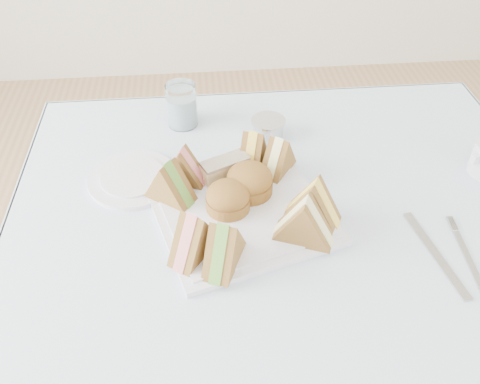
{
  "coord_description": "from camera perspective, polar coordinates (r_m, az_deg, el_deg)",
  "views": [
    {
      "loc": [
        -0.15,
        -0.56,
        1.39
      ],
      "look_at": [
        -0.09,
        0.1,
        0.8
      ],
      "focal_mm": 38.0,
      "sensor_mm": 36.0,
      "label": 1
    }
  ],
  "objects": [
    {
      "name": "sandwich_bl_b",
      "position": [
        0.95,
        -6.4,
        3.0
      ],
      "size": [
        0.1,
        0.07,
        0.08
      ],
      "primitive_type": null,
      "rotation": [
        0.0,
        0.0,
        2.77
      ],
      "color": "brown",
      "rests_on": "serving_plate"
    },
    {
      "name": "serving_plate",
      "position": [
        0.92,
        -0.0,
        -2.04
      ],
      "size": [
        0.37,
        0.37,
        0.01
      ],
      "primitive_type": "cube",
      "rotation": [
        0.0,
        0.0,
        0.29
      ],
      "color": "silver",
      "rests_on": "tablecloth"
    },
    {
      "name": "sandwich_bl_a",
      "position": [
        0.91,
        -7.95,
        1.25
      ],
      "size": [
        0.1,
        0.09,
        0.08
      ],
      "primitive_type": null,
      "rotation": [
        0.0,
        0.0,
        2.49
      ],
      "color": "brown",
      "rests_on": "serving_plate"
    },
    {
      "name": "knife",
      "position": [
        0.91,
        21.06,
        -6.47
      ],
      "size": [
        0.05,
        0.2,
        0.0
      ],
      "primitive_type": "cube",
      "rotation": [
        0.0,
        0.0,
        0.15
      ],
      "color": "#B8B8B8",
      "rests_on": "tablecloth"
    },
    {
      "name": "sandwich_fl_a",
      "position": [
        0.81,
        -5.21,
        -4.71
      ],
      "size": [
        0.09,
        0.11,
        0.09
      ],
      "primitive_type": null,
      "rotation": [
        0.0,
        0.0,
        0.93
      ],
      "color": "brown",
      "rests_on": "serving_plate"
    },
    {
      "name": "scone_left",
      "position": [
        0.9,
        -1.37,
        -0.66
      ],
      "size": [
        0.11,
        0.11,
        0.05
      ],
      "primitive_type": "cylinder",
      "rotation": [
        0.0,
        0.0,
        0.42
      ],
      "color": "brown",
      "rests_on": "serving_plate"
    },
    {
      "name": "sandwich_fr_a",
      "position": [
        0.88,
        8.29,
        -0.86
      ],
      "size": [
        0.11,
        0.09,
        0.09
      ],
      "primitive_type": null,
      "rotation": [
        0.0,
        0.0,
        -0.52
      ],
      "color": "brown",
      "rests_on": "serving_plate"
    },
    {
      "name": "water_glass",
      "position": [
        1.13,
        -6.57,
        9.66
      ],
      "size": [
        0.09,
        0.09,
        0.1
      ],
      "primitive_type": "cylinder",
      "rotation": [
        0.0,
        0.0,
        0.42
      ],
      "color": "white",
      "rests_on": "tablecloth"
    },
    {
      "name": "sandwich_fr_b",
      "position": [
        0.84,
        7.27,
        -3.01
      ],
      "size": [
        0.11,
        0.08,
        0.09
      ],
      "primitive_type": null,
      "rotation": [
        0.0,
        0.0,
        -0.38
      ],
      "color": "brown",
      "rests_on": "serving_plate"
    },
    {
      "name": "fork",
      "position": [
        0.91,
        24.89,
        -8.33
      ],
      "size": [
        0.03,
        0.19,
        0.0
      ],
      "primitive_type": "cube",
      "rotation": [
        0.0,
        0.0,
        -0.08
      ],
      "color": "#B8B8B8",
      "rests_on": "tablecloth"
    },
    {
      "name": "side_plate",
      "position": [
        1.01,
        -11.93,
        1.45
      ],
      "size": [
        0.19,
        0.19,
        0.01
      ],
      "primitive_type": "cylinder",
      "rotation": [
        0.0,
        0.0,
        -0.08
      ],
      "color": "silver",
      "rests_on": "tablecloth"
    },
    {
      "name": "scone_right",
      "position": [
        0.93,
        1.08,
        1.26
      ],
      "size": [
        0.12,
        0.12,
        0.06
      ],
      "primitive_type": "cylinder",
      "rotation": [
        0.0,
        0.0,
        0.76
      ],
      "color": "brown",
      "rests_on": "serving_plate"
    },
    {
      "name": "tea_strainer",
      "position": [
        1.09,
        3.17,
        7.02
      ],
      "size": [
        0.1,
        0.1,
        0.04
      ],
      "primitive_type": "cylinder",
      "rotation": [
        0.0,
        0.0,
        -0.43
      ],
      "color": "#B8B8B8",
      "rests_on": "tablecloth"
    },
    {
      "name": "table",
      "position": [
        1.17,
        4.99,
        -18.64
      ],
      "size": [
        0.9,
        0.9,
        0.74
      ],
      "primitive_type": "cube",
      "color": "brown",
      "rests_on": "floor"
    },
    {
      "name": "sandwich_br_a",
      "position": [
        0.97,
        4.35,
        4.2
      ],
      "size": [
        0.08,
        0.1,
        0.08
      ],
      "primitive_type": null,
      "rotation": [
        0.0,
        0.0,
        -2.18
      ],
      "color": "brown",
      "rests_on": "serving_plate"
    },
    {
      "name": "sandwich_fl_b",
      "position": [
        0.8,
        -1.83,
        -5.8
      ],
      "size": [
        0.08,
        0.11,
        0.09
      ],
      "primitive_type": null,
      "rotation": [
        0.0,
        0.0,
        1.17
      ],
      "color": "brown",
      "rests_on": "serving_plate"
    },
    {
      "name": "sandwich_br_b",
      "position": [
        0.99,
        1.47,
        4.94
      ],
      "size": [
        0.07,
        0.1,
        0.08
      ],
      "primitive_type": null,
      "rotation": [
        0.0,
        0.0,
        -1.96
      ],
      "color": "brown",
      "rests_on": "serving_plate"
    },
    {
      "name": "tablecloth",
      "position": [
        0.87,
        6.42,
        -6.44
      ],
      "size": [
        1.02,
        1.02,
        0.01
      ],
      "primitive_type": "cube",
      "color": "silver",
      "rests_on": "table"
    },
    {
      "name": "pastry_slice",
      "position": [
        0.97,
        -1.69,
        2.62
      ],
      "size": [
        0.1,
        0.07,
        0.04
      ],
      "primitive_type": "cube",
      "rotation": [
        0.0,
        0.0,
        0.43
      ],
      "color": "beige",
      "rests_on": "serving_plate"
    }
  ]
}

